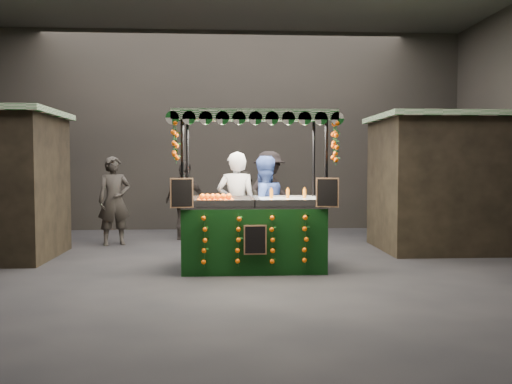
{
  "coord_description": "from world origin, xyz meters",
  "views": [
    {
      "loc": [
        -0.01,
        -8.66,
        1.66
      ],
      "look_at": [
        0.52,
        0.25,
        1.19
      ],
      "focal_mm": 37.81,
      "sensor_mm": 36.0,
      "label": 1
    }
  ],
  "objects": [
    {
      "name": "vendor_blue",
      "position": [
        0.66,
        0.61,
        0.9
      ],
      "size": [
        1.07,
        0.97,
        1.8
      ],
      "rotation": [
        0.0,
        0.0,
        3.54
      ],
      "color": "navy",
      "rests_on": "ground"
    },
    {
      "name": "neighbour_stall_right",
      "position": [
        4.4,
        1.5,
        1.31
      ],
      "size": [
        3.0,
        2.2,
        2.6
      ],
      "color": "black",
      "rests_on": "ground"
    },
    {
      "name": "market_hall",
      "position": [
        0.0,
        0.0,
        3.38
      ],
      "size": [
        12.1,
        10.1,
        5.05
      ],
      "color": "black",
      "rests_on": "ground"
    },
    {
      "name": "ground",
      "position": [
        0.0,
        0.0,
        0.0
      ],
      "size": [
        12.0,
        12.0,
        0.0
      ],
      "primitive_type": "plane",
      "color": "black",
      "rests_on": "ground"
    },
    {
      "name": "juice_stall",
      "position": [
        0.46,
        -0.23,
        0.76
      ],
      "size": [
        2.53,
        1.49,
        2.45
      ],
      "color": "black",
      "rests_on": "ground"
    },
    {
      "name": "shopper_4",
      "position": [
        -4.27,
        2.51,
        0.87
      ],
      "size": [
        0.98,
        0.78,
        1.75
      ],
      "rotation": [
        0.0,
        0.0,
        3.44
      ],
      "color": "#2B2523",
      "rests_on": "ground"
    },
    {
      "name": "shopper_3",
      "position": [
        1.02,
        3.68,
        0.97
      ],
      "size": [
        1.45,
        1.28,
        1.95
      ],
      "rotation": [
        0.0,
        0.0,
        0.56
      ],
      "color": "#2D2624",
      "rests_on": "ground"
    },
    {
      "name": "shopper_1",
      "position": [
        0.42,
        2.36,
        0.75
      ],
      "size": [
        0.92,
        0.92,
        1.51
      ],
      "rotation": [
        0.0,
        0.0,
        -0.79
      ],
      "color": "#2D2A25",
      "rests_on": "ground"
    },
    {
      "name": "vendor_grey",
      "position": [
        0.2,
        0.56,
        0.93
      ],
      "size": [
        0.72,
        0.52,
        1.86
      ],
      "rotation": [
        0.0,
        0.0,
        3.04
      ],
      "color": "gray",
      "rests_on": "ground"
    },
    {
      "name": "shopper_2",
      "position": [
        -0.85,
        3.1,
        0.86
      ],
      "size": [
        1.08,
        0.85,
        1.72
      ],
      "rotation": [
        0.0,
        0.0,
        2.63
      ],
      "color": "black",
      "rests_on": "ground"
    },
    {
      "name": "shopper_0",
      "position": [
        -2.25,
        2.45,
        0.9
      ],
      "size": [
        0.77,
        0.64,
        1.81
      ],
      "rotation": [
        0.0,
        0.0,
        0.37
      ],
      "color": "#282420",
      "rests_on": "ground"
    }
  ]
}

